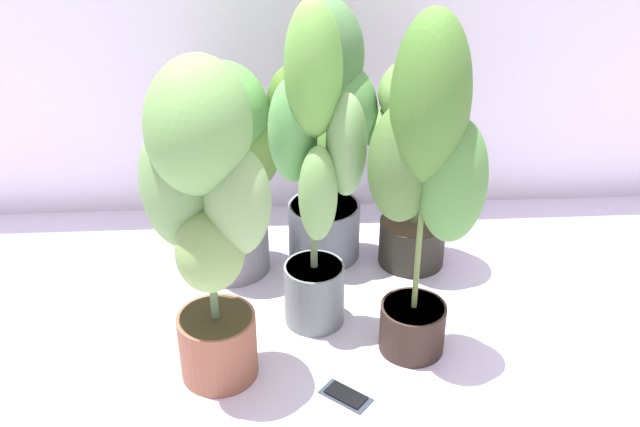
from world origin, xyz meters
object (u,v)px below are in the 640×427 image
(potted_plant_center, at_px, (315,168))
(potted_plant_front_left, at_px, (205,201))
(cell_phone, at_px, (346,396))
(potted_plant_back_right, at_px, (420,144))
(potted_plant_back_center, at_px, (325,122))
(potted_plant_back_left, at_px, (225,153))
(potted_plant_front_right, at_px, (427,165))

(potted_plant_center, height_order, potted_plant_front_left, potted_plant_center)
(potted_plant_center, relative_size, potted_plant_front_left, 1.08)
(potted_plant_front_left, relative_size, cell_phone, 6.11)
(potted_plant_center, xyz_separation_m, potted_plant_back_right, (0.36, 0.32, -0.08))
(potted_plant_back_center, xyz_separation_m, potted_plant_front_left, (-0.34, -0.61, 0.05))
(potted_plant_front_left, xyz_separation_m, cell_phone, (0.36, -0.12, -0.57))
(potted_plant_back_center, relative_size, potted_plant_center, 0.91)
(potted_plant_back_left, xyz_separation_m, potted_plant_front_left, (-0.01, -0.55, 0.12))
(potted_plant_front_right, distance_m, cell_phone, 0.68)
(cell_phone, bearing_deg, potted_plant_back_left, 67.34)
(potted_plant_back_left, xyz_separation_m, cell_phone, (0.34, -0.67, -0.44))
(potted_plant_center, bearing_deg, potted_plant_back_center, 81.95)
(potted_plant_back_center, xyz_separation_m, potted_plant_center, (-0.05, -0.38, 0.02))
(cell_phone, bearing_deg, potted_plant_back_center, 41.04)
(potted_plant_back_center, relative_size, cell_phone, 5.99)
(potted_plant_front_right, relative_size, potted_plant_back_left, 1.37)
(potted_plant_front_right, xyz_separation_m, potted_plant_back_center, (-0.23, 0.53, -0.09))
(potted_plant_front_left, bearing_deg, potted_plant_back_right, 40.07)
(potted_plant_back_center, height_order, potted_plant_center, potted_plant_center)
(potted_plant_front_right, bearing_deg, potted_plant_front_left, -171.89)
(potted_plant_back_right, xyz_separation_m, cell_phone, (-0.30, -0.67, -0.46))
(potted_plant_back_right, bearing_deg, potted_plant_front_left, -139.93)
(potted_plant_back_left, relative_size, potted_plant_back_right, 1.00)
(potted_plant_back_right, height_order, cell_phone, potted_plant_back_right)
(potted_plant_back_left, height_order, potted_plant_center, potted_plant_center)
(potted_plant_back_right, bearing_deg, potted_plant_back_center, 169.24)
(potted_plant_back_right, height_order, potted_plant_front_left, potted_plant_front_left)
(potted_plant_back_center, xyz_separation_m, potted_plant_back_right, (0.31, -0.06, -0.06))
(potted_plant_front_right, height_order, cell_phone, potted_plant_front_right)
(potted_plant_front_right, bearing_deg, potted_plant_back_left, 140.32)
(potted_plant_front_right, bearing_deg, potted_plant_back_right, 80.61)
(potted_plant_front_right, distance_m, potted_plant_back_right, 0.50)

